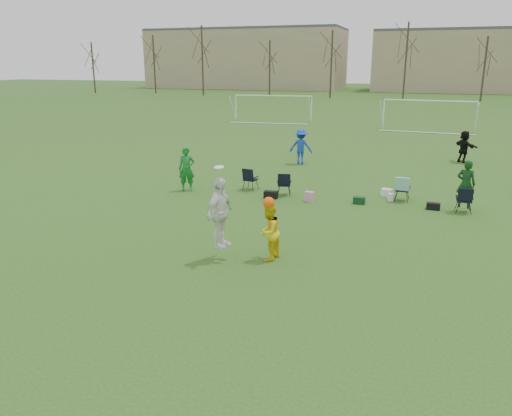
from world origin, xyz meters
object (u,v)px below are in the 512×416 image
at_px(goal_left, 273,101).
at_px(goal_mid, 430,107).
at_px(fielder_blue, 301,147).
at_px(center_contest, 241,221).
at_px(fielder_black, 464,147).
at_px(fielder_green_near, 187,169).

bearing_deg(goal_left, goal_mid, -13.13).
xyz_separation_m(fielder_blue, goal_left, (-7.47, 19.37, 0.97)).
xyz_separation_m(fielder_blue, center_contest, (1.78, -14.18, 0.20)).
xyz_separation_m(goal_left, goal_mid, (14.00, -2.00, 0.00)).
bearing_deg(goal_mid, fielder_black, -78.01).
bearing_deg(goal_mid, center_contest, -94.55).
height_order(center_contest, goal_mid, center_contest).
distance_m(fielder_black, goal_left, 22.68).
height_order(fielder_blue, goal_mid, goal_mid).
bearing_deg(fielder_green_near, fielder_black, 23.50).
height_order(fielder_green_near, goal_mid, goal_mid).
height_order(fielder_blue, fielder_black, fielder_blue).
distance_m(fielder_green_near, fielder_black, 15.92).
distance_m(fielder_blue, center_contest, 14.29).
distance_m(center_contest, goal_left, 34.82).
bearing_deg(goal_left, center_contest, -79.58).
relative_size(fielder_green_near, fielder_black, 1.08).
relative_size(fielder_green_near, goal_mid, 0.26).
bearing_deg(fielder_blue, goal_left, -73.72).
bearing_deg(center_contest, goal_left, 105.42).
bearing_deg(center_contest, goal_mid, 81.45).
bearing_deg(goal_mid, fielder_blue, -106.59).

